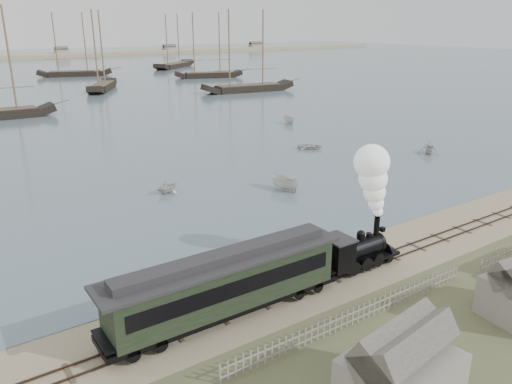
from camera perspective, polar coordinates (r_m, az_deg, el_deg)
ground at (r=39.66m, az=11.06°, el=-6.86°), size 600.00×600.00×0.00m
harbor_water at (r=197.21m, az=-27.07°, el=11.96°), size 600.00×336.00×0.06m
rail_track at (r=38.43m, az=13.17°, el=-7.83°), size 120.00×1.80×0.16m
picket_fence_west at (r=31.32m, az=11.60°, el=-14.41°), size 19.00×0.10×1.20m
locomotive at (r=36.45m, az=13.02°, el=-2.49°), size 6.95×2.59×8.66m
passenger_coach at (r=30.13m, az=-3.51°, el=-10.22°), size 15.47×2.98×3.76m
beached_dinghy at (r=36.60m, az=4.03°, el=-8.21°), size 3.06×3.79×0.70m
rowboat_1 at (r=52.69m, az=-10.15°, el=0.66°), size 3.07×3.31×1.43m
rowboat_2 at (r=52.86m, az=3.20°, el=1.02°), size 4.05×2.24×1.48m
rowboat_3 at (r=70.61m, az=6.15°, el=5.21°), size 4.12×4.26×0.72m
rowboat_4 at (r=71.59m, az=19.17°, el=4.86°), size 4.26×4.30×1.72m
rowboat_5 at (r=88.33m, az=3.71°, el=8.25°), size 3.67×1.80×1.36m
schooner_3 at (r=137.69m, az=-17.51°, el=15.17°), size 13.71×19.44×20.00m
schooner_4 at (r=129.34m, az=-0.92°, el=15.82°), size 24.75×8.71×20.00m
schooner_5 at (r=162.95m, az=-5.52°, el=16.37°), size 21.75×11.36×20.00m
schooner_8 at (r=177.05m, az=-20.32°, el=15.53°), size 23.76×11.83×20.00m
schooner_9 at (r=201.30m, az=-9.45°, el=16.68°), size 23.49×20.25×20.00m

